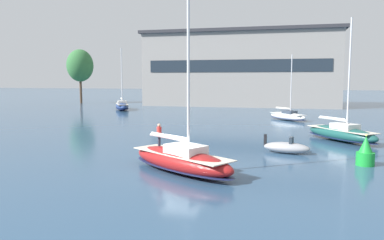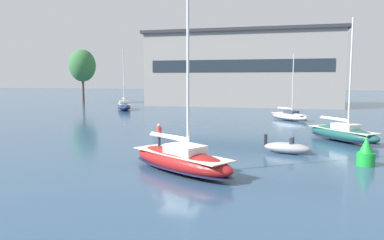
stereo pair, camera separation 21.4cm
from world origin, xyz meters
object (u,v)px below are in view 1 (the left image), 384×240
(motor_tender, at_px, (286,147))
(channel_buoy, at_px, (365,153))
(sailboat_moored_near_marina, at_px, (341,133))
(sailboat_moored_far_slip, at_px, (288,116))
(tree_shore_left, at_px, (80,66))
(sailboat_moored_mid_channel, at_px, (122,106))
(sailboat_main, at_px, (181,159))

(motor_tender, xyz_separation_m, channel_buoy, (5.49, -3.23, 0.43))
(sailboat_moored_near_marina, height_order, sailboat_moored_far_slip, sailboat_moored_near_marina)
(tree_shore_left, bearing_deg, sailboat_moored_mid_channel, -40.76)
(sailboat_moored_far_slip, height_order, channel_buoy, sailboat_moored_far_slip)
(sailboat_moored_mid_channel, bearing_deg, sailboat_main, -61.13)
(motor_tender, relative_size, channel_buoy, 1.80)
(tree_shore_left, relative_size, sailboat_moored_near_marina, 1.13)
(sailboat_moored_far_slip, xyz_separation_m, motor_tender, (-0.20, -25.98, -0.19))
(sailboat_moored_mid_channel, xyz_separation_m, channel_buoy, (37.55, -40.77, 0.07))
(sailboat_moored_mid_channel, height_order, sailboat_moored_far_slip, sailboat_moored_mid_channel)
(sailboat_moored_near_marina, xyz_separation_m, motor_tender, (-5.34, -7.69, -0.34))
(motor_tender, bearing_deg, sailboat_main, -129.47)
(sailboat_moored_mid_channel, distance_m, motor_tender, 49.38)
(sailboat_main, xyz_separation_m, sailboat_moored_mid_channel, (-25.26, 45.81, -0.03))
(sailboat_moored_near_marina, bearing_deg, sailboat_main, -127.27)
(motor_tender, height_order, channel_buoy, channel_buoy)
(sailboat_moored_near_marina, distance_m, sailboat_moored_far_slip, 18.99)
(sailboat_main, height_order, sailboat_moored_mid_channel, sailboat_main)
(channel_buoy, bearing_deg, sailboat_moored_mid_channel, 132.65)
(sailboat_main, bearing_deg, tree_shore_left, 125.35)
(motor_tender, bearing_deg, channel_buoy, -30.47)
(motor_tender, bearing_deg, sailboat_moored_mid_channel, 130.50)
(sailboat_moored_near_marina, distance_m, sailboat_moored_mid_channel, 47.85)
(sailboat_moored_near_marina, height_order, sailboat_moored_mid_channel, sailboat_moored_mid_channel)
(channel_buoy, bearing_deg, motor_tender, 149.53)
(channel_buoy, bearing_deg, sailboat_moored_far_slip, 100.25)
(sailboat_main, xyz_separation_m, channel_buoy, (12.30, 5.04, 0.05))
(sailboat_moored_far_slip, bearing_deg, channel_buoy, -79.75)
(motor_tender, bearing_deg, sailboat_moored_far_slip, 89.55)
(motor_tender, bearing_deg, tree_shore_left, 133.40)
(sailboat_main, relative_size, sailboat_moored_near_marina, 1.05)
(sailboat_moored_near_marina, bearing_deg, tree_shore_left, 140.67)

